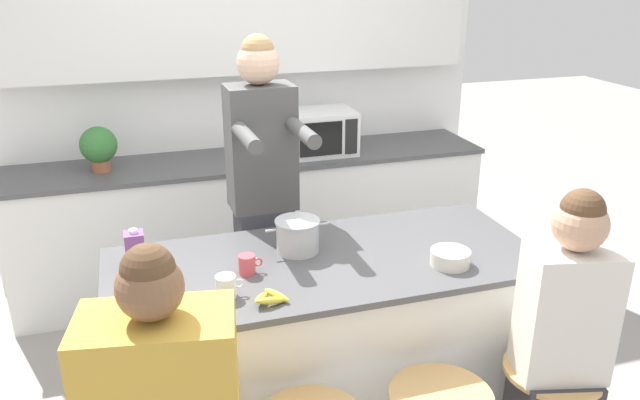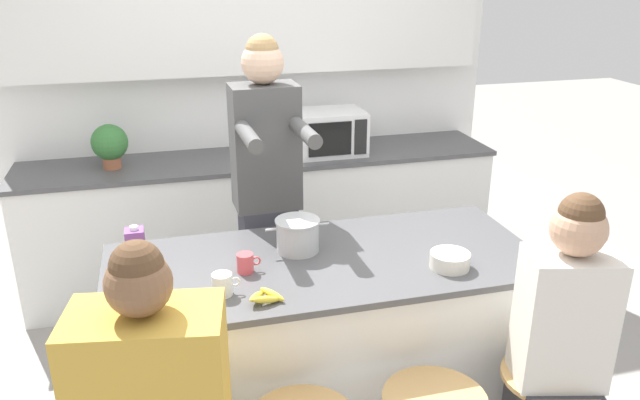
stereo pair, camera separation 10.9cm
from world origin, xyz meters
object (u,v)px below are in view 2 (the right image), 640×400
coffee_cup_far (245,263)px  potted_plant (110,144)px  fruit_bowl (450,260)px  banana_bunch (265,297)px  person_seated_near (556,371)px  cooking_pot (298,235)px  person_cooking (268,210)px  kitchen_island (325,347)px  juice_carton (136,248)px  microwave (329,132)px  coffee_cup_near (223,284)px

coffee_cup_far → potted_plant: (-0.61, 1.63, 0.12)m
fruit_bowl → coffee_cup_far: bearing=167.8°
fruit_bowl → banana_bunch: (-0.82, -0.08, -0.01)m
person_seated_near → cooking_pot: size_ratio=4.80×
coffee_cup_far → person_cooking: bearing=71.6°
banana_bunch → kitchen_island: bearing=42.8°
person_seated_near → banana_bunch: size_ratio=8.94×
fruit_bowl → juice_carton: size_ratio=0.91×
coffee_cup_far → potted_plant: bearing=110.5°
person_seated_near → microwave: person_seated_near is taller
banana_bunch → juice_carton: bearing=137.4°
kitchen_island → fruit_bowl: bearing=-23.1°
person_seated_near → juice_carton: (-1.56, 0.80, 0.36)m
cooking_pot → microwave: 1.55m
juice_carton → microwave: (1.26, 1.42, 0.06)m
cooking_pot → juice_carton: bearing=178.0°
person_cooking → microwave: size_ratio=3.95×
coffee_cup_near → fruit_bowl: bearing=-1.0°
coffee_cup_far → juice_carton: juice_carton is taller
person_seated_near → banana_bunch: bearing=176.0°
kitchen_island → banana_bunch: size_ratio=12.17×
kitchen_island → coffee_cup_far: bearing=-175.4°
person_cooking → juice_carton: 0.80m
coffee_cup_far → microwave: microwave is taller
coffee_cup_near → potted_plant: size_ratio=0.40×
fruit_bowl → juice_carton: juice_carton is taller
coffee_cup_far → potted_plant: potted_plant is taller
potted_plant → kitchen_island: bearing=-59.0°
person_cooking → potted_plant: 1.30m
fruit_bowl → coffee_cup_near: (-0.97, 0.02, 0.01)m
kitchen_island → cooking_pot: 0.56m
juice_carton → potted_plant: potted_plant is taller
person_seated_near → person_cooking: bearing=140.0°
person_cooking → banana_bunch: size_ratio=11.73×
kitchen_island → coffee_cup_near: 0.72m
banana_bunch → potted_plant: potted_plant is taller
coffee_cup_near → coffee_cup_far: size_ratio=1.09×
banana_bunch → juice_carton: 0.65m
cooking_pot → banana_bunch: size_ratio=1.86×
person_cooking → coffee_cup_near: (-0.33, -0.80, 0.03)m
person_seated_near → banana_bunch: (-1.08, 0.36, 0.29)m
person_seated_near → microwave: (-0.30, 2.22, 0.41)m
potted_plant → person_cooking: bearing=-50.6°
microwave → potted_plant: 1.42m
banana_bunch → fruit_bowl: bearing=5.9°
microwave → potted_plant: (-1.42, 0.04, 0.01)m
coffee_cup_near → potted_plant: 1.87m
kitchen_island → potted_plant: size_ratio=6.73×
person_cooking → juice_carton: (-0.65, -0.46, 0.07)m
person_seated_near → juice_carton: bearing=167.2°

